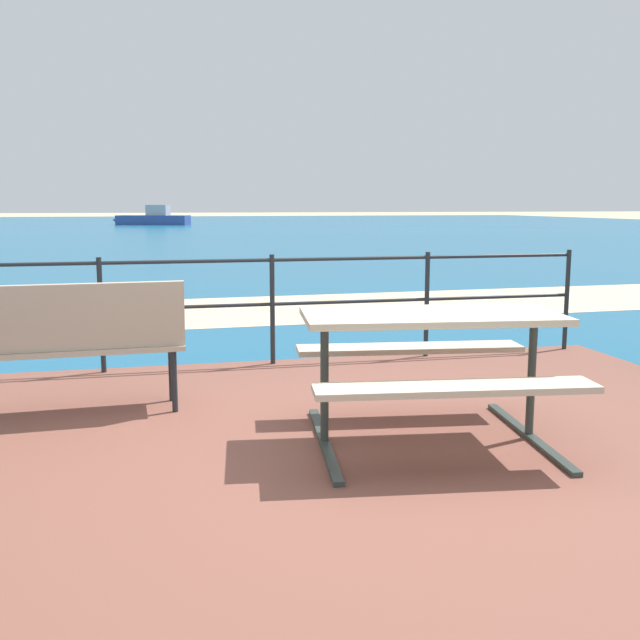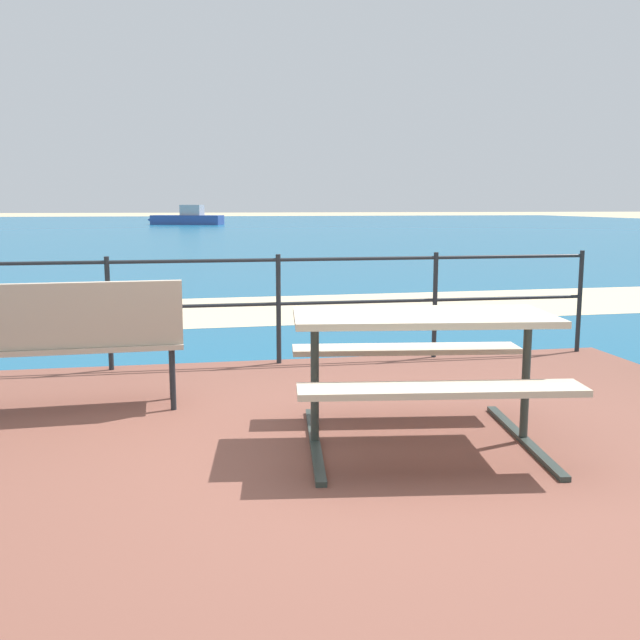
{
  "view_description": "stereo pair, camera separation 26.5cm",
  "coord_description": "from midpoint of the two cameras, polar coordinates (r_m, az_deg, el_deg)",
  "views": [
    {
      "loc": [
        -1.06,
        -3.9,
        1.5
      ],
      "look_at": [
        0.17,
        1.3,
        0.63
      ],
      "focal_mm": 40.7,
      "sensor_mm": 36.0,
      "label": 1
    },
    {
      "loc": [
        -0.8,
        -3.96,
        1.5
      ],
      "look_at": [
        0.17,
        1.3,
        0.63
      ],
      "focal_mm": 40.7,
      "sensor_mm": 36.0,
      "label": 2
    }
  ],
  "objects": [
    {
      "name": "ground_plane",
      "position": [
        4.31,
        2.76,
        -11.18
      ],
      "size": [
        240.0,
        240.0,
        0.0
      ],
      "primitive_type": "plane",
      "color": "tan"
    },
    {
      "name": "patio_paving",
      "position": [
        4.3,
        2.76,
        -10.81
      ],
      "size": [
        6.4,
        5.2,
        0.06
      ],
      "primitive_type": "cube",
      "color": "brown",
      "rests_on": "ground"
    },
    {
      "name": "sea_water",
      "position": [
        43.97,
        -9.29,
        7.08
      ],
      "size": [
        90.0,
        90.0,
        0.01
      ],
      "primitive_type": "cube",
      "color": "#145B84",
      "rests_on": "ground"
    },
    {
      "name": "beach_strip",
      "position": [
        10.26,
        -5.12,
        0.76
      ],
      "size": [
        54.06,
        4.35,
        0.01
      ],
      "primitive_type": "cube",
      "rotation": [
        0.0,
        0.0,
        0.03
      ],
      "color": "beige",
      "rests_on": "ground"
    },
    {
      "name": "picnic_table",
      "position": [
        4.36,
        9.74,
        -2.01
      ],
      "size": [
        1.67,
        1.51,
        0.79
      ],
      "rotation": [
        0.0,
        0.0,
        -0.12
      ],
      "color": "#BCAD93",
      "rests_on": "patio_paving"
    },
    {
      "name": "park_bench",
      "position": [
        5.18,
        -17.85,
        -1.1
      ],
      "size": [
        1.56,
        0.48,
        0.92
      ],
      "rotation": [
        0.0,
        0.0,
        3.18
      ],
      "color": "tan",
      "rests_on": "patio_paving"
    },
    {
      "name": "railing_fence",
      "position": [
        6.5,
        -2.13,
        2.04
      ],
      "size": [
        5.94,
        0.04,
        0.99
      ],
      "color": "#1E2328",
      "rests_on": "patio_paving"
    },
    {
      "name": "boat_near",
      "position": [
        53.08,
        -10.27,
        7.89
      ],
      "size": [
        5.56,
        3.15,
        1.4
      ],
      "rotation": [
        0.0,
        0.0,
        2.79
      ],
      "color": "#2D478C",
      "rests_on": "sea_water"
    }
  ]
}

